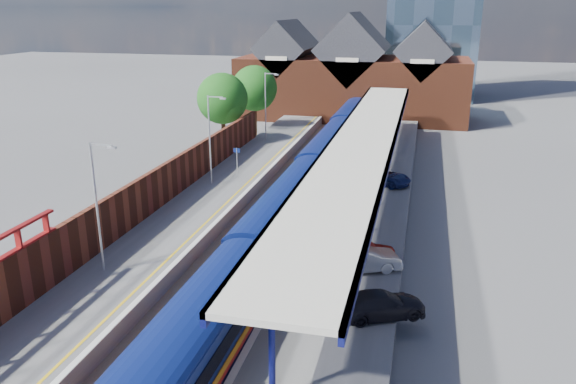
% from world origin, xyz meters
% --- Properties ---
extents(ground, '(240.00, 240.00, 0.00)m').
position_xyz_m(ground, '(0.00, 30.00, 0.00)').
color(ground, '#5B5B5E').
rests_on(ground, ground).
extents(ballast_bed, '(6.00, 76.00, 0.06)m').
position_xyz_m(ballast_bed, '(0.00, 20.00, 0.03)').
color(ballast_bed, '#473D33').
rests_on(ballast_bed, ground).
extents(rails, '(4.51, 76.00, 0.14)m').
position_xyz_m(rails, '(0.00, 20.00, 0.12)').
color(rails, slate).
rests_on(rails, ground).
extents(left_platform, '(5.00, 76.00, 1.00)m').
position_xyz_m(left_platform, '(-5.50, 20.00, 0.50)').
color(left_platform, '#565659').
rests_on(left_platform, ground).
extents(right_platform, '(6.00, 76.00, 1.00)m').
position_xyz_m(right_platform, '(6.00, 20.00, 0.50)').
color(right_platform, '#565659').
rests_on(right_platform, ground).
extents(coping_left, '(0.30, 76.00, 0.05)m').
position_xyz_m(coping_left, '(-3.15, 20.00, 1.02)').
color(coping_left, silver).
rests_on(coping_left, left_platform).
extents(coping_right, '(0.30, 76.00, 0.05)m').
position_xyz_m(coping_right, '(3.15, 20.00, 1.02)').
color(coping_right, silver).
rests_on(coping_right, right_platform).
extents(yellow_line, '(0.14, 76.00, 0.01)m').
position_xyz_m(yellow_line, '(-3.75, 20.00, 1.01)').
color(yellow_line, yellow).
rests_on(yellow_line, left_platform).
extents(train, '(2.99, 65.93, 3.45)m').
position_xyz_m(train, '(1.49, 22.73, 2.12)').
color(train, '#0C1854').
rests_on(train, ground).
extents(canopy, '(4.50, 52.00, 4.48)m').
position_xyz_m(canopy, '(5.48, 21.95, 5.25)').
color(canopy, '#0E1254').
rests_on(canopy, right_platform).
extents(lamp_post_b, '(1.48, 0.18, 7.00)m').
position_xyz_m(lamp_post_b, '(-6.36, 6.00, 4.99)').
color(lamp_post_b, '#A5A8AA').
rests_on(lamp_post_b, left_platform).
extents(lamp_post_c, '(1.48, 0.18, 7.00)m').
position_xyz_m(lamp_post_c, '(-6.36, 22.00, 4.99)').
color(lamp_post_c, '#A5A8AA').
rests_on(lamp_post_c, left_platform).
extents(lamp_post_d, '(1.48, 0.18, 7.00)m').
position_xyz_m(lamp_post_d, '(-6.36, 38.00, 4.99)').
color(lamp_post_d, '#A5A8AA').
rests_on(lamp_post_d, left_platform).
extents(platform_sign, '(0.55, 0.08, 2.50)m').
position_xyz_m(platform_sign, '(-5.00, 24.00, 2.69)').
color(platform_sign, '#A5A8AA').
rests_on(platform_sign, left_platform).
extents(brick_wall, '(0.35, 50.00, 3.86)m').
position_xyz_m(brick_wall, '(-8.10, 13.54, 2.45)').
color(brick_wall, '#5F2B19').
rests_on(brick_wall, left_platform).
extents(station_building, '(30.00, 12.12, 13.78)m').
position_xyz_m(station_building, '(0.00, 58.00, 5.45)').
color(station_building, '#5F2B19').
rests_on(station_building, ground).
extents(tree_near, '(5.20, 5.20, 8.10)m').
position_xyz_m(tree_near, '(-10.35, 35.91, 5.35)').
color(tree_near, '#382314').
rests_on(tree_near, ground).
extents(tree_far, '(5.20, 5.20, 8.10)m').
position_xyz_m(tree_far, '(-9.35, 43.91, 5.35)').
color(tree_far, '#382314').
rests_on(tree_far, ground).
extents(parked_car_red, '(4.07, 2.05, 1.33)m').
position_xyz_m(parked_car_red, '(6.68, 10.44, 1.67)').
color(parked_car_red, '#AA140E').
rests_on(parked_car_red, right_platform).
extents(parked_car_silver, '(4.46, 3.13, 1.39)m').
position_xyz_m(parked_car_silver, '(6.87, 9.14, 1.70)').
color(parked_car_silver, silver).
rests_on(parked_car_silver, right_platform).
extents(parked_car_dark, '(4.46, 3.27, 1.20)m').
position_xyz_m(parked_car_dark, '(8.27, 4.73, 1.60)').
color(parked_car_dark, black).
rests_on(parked_car_dark, right_platform).
extents(parked_car_blue, '(5.02, 3.74, 1.27)m').
position_xyz_m(parked_car_blue, '(6.75, 25.05, 1.63)').
color(parked_car_blue, navy).
rests_on(parked_car_blue, right_platform).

